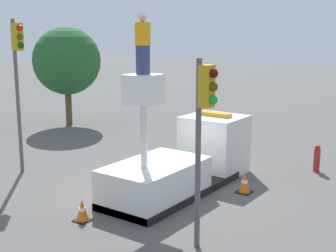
{
  "coord_description": "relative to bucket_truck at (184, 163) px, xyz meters",
  "views": [
    {
      "loc": [
        -12.3,
        -8.63,
        5.41
      ],
      "look_at": [
        -2.23,
        -1.4,
        2.85
      ],
      "focal_mm": 50.0,
      "sensor_mm": 36.0,
      "label": 1
    }
  ],
  "objects": [
    {
      "name": "tree_left_bg",
      "position": [
        5.37,
        11.62,
        2.77
      ],
      "size": [
        3.84,
        3.84,
        5.59
      ],
      "color": "brown",
      "rests_on": "ground"
    },
    {
      "name": "fire_hydrant",
      "position": [
        4.54,
        -3.15,
        -0.36
      ],
      "size": [
        0.49,
        0.25,
        1.06
      ],
      "color": "#B2231E",
      "rests_on": "ground"
    },
    {
      "name": "bucket_truck",
      "position": [
        0.0,
        0.0,
        0.0
      ],
      "size": [
        6.5,
        2.17,
        4.12
      ],
      "color": "black",
      "rests_on": "ground"
    },
    {
      "name": "traffic_cone_rear",
      "position": [
        -4.14,
        0.75,
        -0.58
      ],
      "size": [
        0.45,
        0.45,
        0.65
      ],
      "color": "black",
      "rests_on": "ground"
    },
    {
      "name": "traffic_light_pole",
      "position": [
        -3.59,
        -2.94,
        2.49
      ],
      "size": [
        0.34,
        0.57,
        4.76
      ],
      "color": "#515156",
      "rests_on": "ground"
    },
    {
      "name": "traffic_cone_curbside",
      "position": [
        0.75,
        -1.95,
        -0.55
      ],
      "size": [
        0.5,
        0.5,
        0.7
      ],
      "color": "black",
      "rests_on": "ground"
    },
    {
      "name": "worker",
      "position": [
        -2.21,
        0.0,
        4.11
      ],
      "size": [
        0.4,
        0.26,
        1.75
      ],
      "color": "navy",
      "rests_on": "bucket_truck"
    },
    {
      "name": "ground_plane",
      "position": [
        -0.67,
        0.0,
        -0.89
      ],
      "size": [
        120.0,
        120.0,
        0.0
      ],
      "primitive_type": "plane",
      "color": "#565451"
    },
    {
      "name": "traffic_light_across",
      "position": [
        -2.09,
        6.03,
        3.2
      ],
      "size": [
        0.34,
        0.57,
        5.8
      ],
      "color": "#515156",
      "rests_on": "ground"
    }
  ]
}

